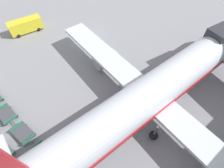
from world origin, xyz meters
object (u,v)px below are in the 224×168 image
airplane (157,90)px  baggage_dolly_row_near_col_c (2,151)px  baggage_dolly_row_mid_a_col_c (24,133)px  baggage_dolly_row_mid_a_col_d (43,155)px  service_van (26,25)px  baggage_dolly_row_mid_a_col_b (7,115)px

airplane → baggage_dolly_row_near_col_c: (-5.66, -16.40, -3.11)m
baggage_dolly_row_near_col_c → baggage_dolly_row_mid_a_col_c: (-0.47, 2.51, 0.00)m
airplane → baggage_dolly_row_mid_a_col_c: size_ratio=11.39×
airplane → baggage_dolly_row_mid_a_col_d: airplane is taller
service_van → baggage_dolly_row_near_col_c: service_van is taller
airplane → service_van: bearing=-166.0°
baggage_dolly_row_near_col_c → baggage_dolly_row_mid_a_col_b: same height
baggage_dolly_row_mid_a_col_d → baggage_dolly_row_mid_a_col_c: bearing=-168.9°
baggage_dolly_row_mid_a_col_c → baggage_dolly_row_mid_a_col_d: bearing=11.1°
service_van → baggage_dolly_row_mid_a_col_d: 23.21m
baggage_dolly_row_near_col_c → baggage_dolly_row_mid_a_col_c: same height
service_van → baggage_dolly_row_mid_a_col_b: 17.32m
service_van → baggage_dolly_row_near_col_c: size_ratio=1.73×
baggage_dolly_row_near_col_c → baggage_dolly_row_mid_a_col_b: bearing=156.0°
service_van → baggage_dolly_row_mid_a_col_b: (15.09, -8.47, -0.76)m
baggage_dolly_row_mid_a_col_c → baggage_dolly_row_mid_a_col_b: bearing=-168.4°
service_van → baggage_dolly_row_mid_a_col_b: size_ratio=1.74×
baggage_dolly_row_mid_a_col_c → baggage_dolly_row_mid_a_col_d: size_ratio=1.01×
airplane → baggage_dolly_row_mid_a_col_b: bearing=-123.5°
service_van → baggage_dolly_row_mid_a_col_d: service_van is taller
service_van → baggage_dolly_row_mid_a_col_b: bearing=-29.3°
service_van → baggage_dolly_row_near_col_c: (19.09, -10.25, -0.76)m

